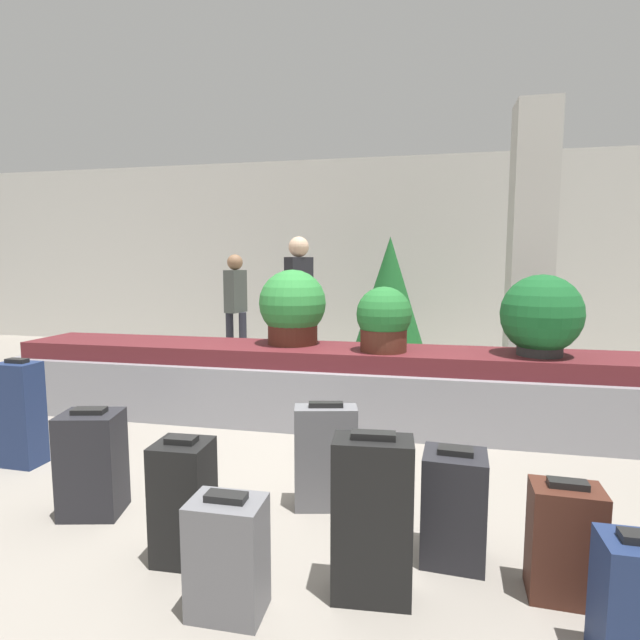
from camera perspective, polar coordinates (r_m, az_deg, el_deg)
name	(u,v)px	position (r m, az deg, el deg)	size (l,w,h in m)	color
ground_plane	(277,483)	(3.54, -4.92, -18.06)	(18.00, 18.00, 0.00)	gray
back_wall	(370,255)	(8.55, 5.72, 7.44)	(18.00, 0.06, 3.20)	beige
carousel	(320,385)	(4.69, 0.00, -7.44)	(6.09, 0.88, 0.70)	gray
pillar	(530,251)	(6.07, 22.91, 7.29)	(0.45, 0.45, 3.20)	beige
suitcase_0	(184,501)	(2.71, -15.33, -19.28)	(0.27, 0.26, 0.63)	black
suitcase_1	(564,542)	(2.62, 26.15, -21.81)	(0.30, 0.22, 0.54)	#472319
suitcase_2	(227,556)	(2.34, -10.53, -25.02)	(0.31, 0.22, 0.53)	slate
suitcase_3	(21,414)	(4.27, -31.01, -9.18)	(0.28, 0.21, 0.79)	navy
suitcase_4	(372,518)	(2.35, 5.99, -21.62)	(0.36, 0.22, 0.76)	black
suitcase_5	(454,507)	(2.71, 15.03, -19.91)	(0.32, 0.29, 0.58)	#232328
suitcase_6	(92,463)	(3.31, -24.60, -14.66)	(0.38, 0.33, 0.64)	#232328
suitcase_7	(326,457)	(3.10, 0.67, -15.41)	(0.40, 0.24, 0.65)	slate
suitcase_8	(636,607)	(2.34, 32.45, -25.93)	(0.26, 0.22, 0.53)	navy
potted_plant_0	(384,320)	(4.39, 7.30, 0.01)	(0.48, 0.48, 0.57)	#4C2319
potted_plant_1	(541,316)	(4.55, 23.96, 0.39)	(0.66, 0.66, 0.68)	#2D2D2D
potted_plant_2	(293,308)	(4.76, -3.16, 1.40)	(0.64, 0.64, 0.71)	#4C2319
traveler_0	(236,300)	(7.22, -9.62, 2.26)	(0.31, 0.36, 1.59)	#282833
traveler_1	(299,294)	(6.18, -2.43, 2.98)	(0.34, 0.36, 1.79)	#282833
decorated_tree	(389,297)	(6.87, 7.95, 2.58)	(1.04, 1.04, 1.82)	#4C331E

